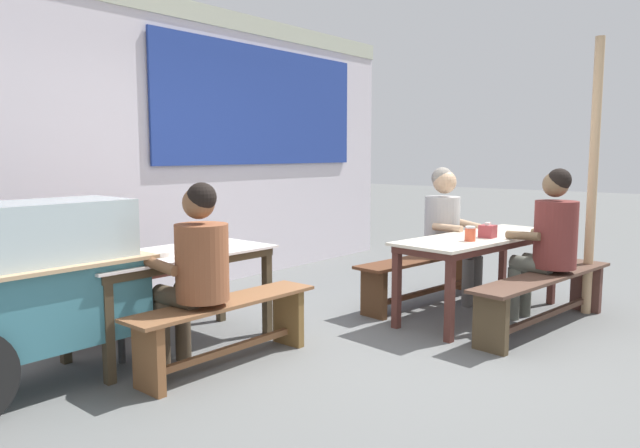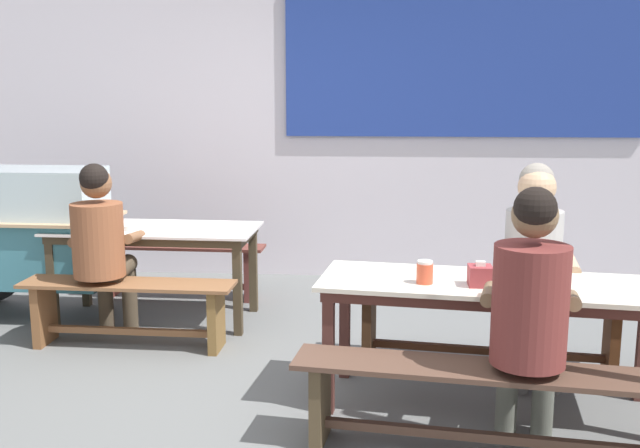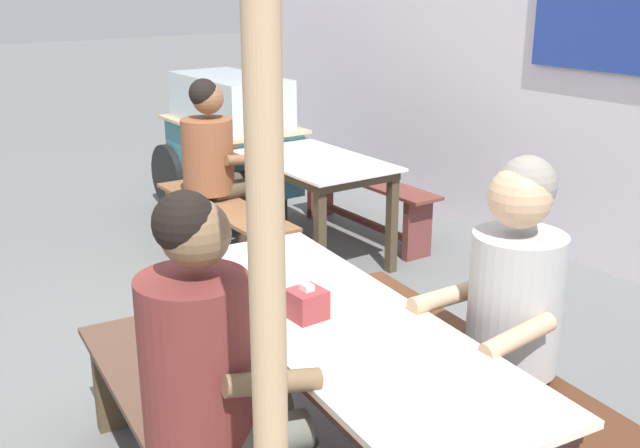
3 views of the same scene
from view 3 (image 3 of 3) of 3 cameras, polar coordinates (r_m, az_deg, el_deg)
The scene contains 15 objects.
ground_plane at distance 4.11m, azimuth -6.39°, elevation -9.66°, with size 40.00×40.00×0.00m, color slate.
backdrop_wall at distance 5.43m, azimuth 19.28°, elevation 13.74°, with size 7.20×0.23×3.00m.
dining_table_far at distance 5.35m, azimuth -1.65°, elevation 4.50°, with size 1.57×0.74×0.72m.
dining_table_near at distance 2.82m, azimuth 1.45°, elevation -8.47°, with size 1.94×0.88×0.72m.
bench_far_back at distance 5.78m, azimuth 3.40°, elevation 1.94°, with size 1.45×0.30×0.46m.
bench_far_front at distance 5.16m, azimuth -7.23°, elevation -0.15°, with size 1.47×0.36×0.46m.
bench_near_back at distance 3.29m, azimuth 10.68°, elevation -11.28°, with size 1.77×0.54×0.46m.
food_cart at distance 6.19m, azimuth -6.77°, elevation 6.57°, with size 1.65×0.74×1.16m.
person_right_near_table at distance 2.88m, azimuth 13.54°, elevation -6.00°, with size 0.48×0.58×1.31m.
person_left_back_turned at distance 5.24m, azimuth -7.82°, elevation 4.96°, with size 0.46×0.56×1.27m.
person_near_front at distance 2.44m, azimuth -7.98°, elevation -10.33°, with size 0.51×0.56×1.33m.
tissue_box at distance 2.78m, azimuth -1.00°, elevation -5.98°, with size 0.12×0.12×0.13m.
condiment_jar at distance 3.01m, azimuth -3.75°, elevation -3.92°, with size 0.09×0.09×0.13m.
soup_bowl at distance 5.41m, azimuth -3.22°, elevation 5.66°, with size 0.17×0.17×0.04m, color silver.
wooden_support_post at distance 1.69m, azimuth -3.94°, elevation -5.79°, with size 0.08×0.08×2.46m, color tan.
Camera 3 is at (3.18, -1.76, 1.92)m, focal length 42.73 mm.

